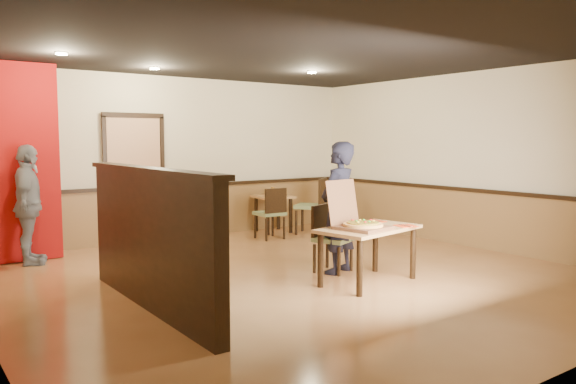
% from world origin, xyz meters
% --- Properties ---
extents(floor, '(7.00, 7.00, 0.00)m').
position_xyz_m(floor, '(0.00, 0.00, 0.00)').
color(floor, '#BF804A').
rests_on(floor, ground).
extents(ceiling, '(7.00, 7.00, 0.00)m').
position_xyz_m(ceiling, '(0.00, 0.00, 2.80)').
color(ceiling, black).
rests_on(ceiling, wall_back).
extents(wall_back, '(7.00, 0.00, 7.00)m').
position_xyz_m(wall_back, '(0.00, 3.50, 1.40)').
color(wall_back, beige).
rests_on(wall_back, floor).
extents(wall_right, '(0.00, 7.00, 7.00)m').
position_xyz_m(wall_right, '(3.50, 0.00, 1.40)').
color(wall_right, beige).
rests_on(wall_right, floor).
extents(wainscot_back, '(7.00, 0.04, 0.90)m').
position_xyz_m(wainscot_back, '(0.00, 3.47, 0.45)').
color(wainscot_back, olive).
rests_on(wainscot_back, floor).
extents(chair_rail_back, '(7.00, 0.06, 0.06)m').
position_xyz_m(chair_rail_back, '(0.00, 3.45, 0.92)').
color(chair_rail_back, black).
rests_on(chair_rail_back, wall_back).
extents(wainscot_right, '(0.04, 7.00, 0.90)m').
position_xyz_m(wainscot_right, '(3.47, 0.00, 0.45)').
color(wainscot_right, olive).
rests_on(wainscot_right, floor).
extents(chair_rail_right, '(0.06, 7.00, 0.06)m').
position_xyz_m(chair_rail_right, '(3.45, 0.00, 0.92)').
color(chair_rail_right, black).
rests_on(chair_rail_right, wall_right).
extents(back_door, '(0.90, 0.06, 2.10)m').
position_xyz_m(back_door, '(-0.80, 3.46, 1.05)').
color(back_door, tan).
rests_on(back_door, wall_back).
extents(booth_partition, '(0.20, 3.10, 1.44)m').
position_xyz_m(booth_partition, '(-2.00, -0.20, 0.74)').
color(booth_partition, black).
rests_on(booth_partition, floor).
extents(spot_a, '(0.14, 0.14, 0.02)m').
position_xyz_m(spot_a, '(-2.30, 1.80, 2.78)').
color(spot_a, beige).
rests_on(spot_a, ceiling).
extents(spot_b, '(0.14, 0.14, 0.02)m').
position_xyz_m(spot_b, '(-0.80, 2.50, 2.78)').
color(spot_b, beige).
rests_on(spot_b, ceiling).
extents(spot_c, '(0.14, 0.14, 0.02)m').
position_xyz_m(spot_c, '(1.40, 1.50, 2.78)').
color(spot_c, beige).
rests_on(spot_c, ceiling).
extents(main_table, '(1.38, 0.95, 0.68)m').
position_xyz_m(main_table, '(0.52, -0.74, 0.57)').
color(main_table, tan).
rests_on(main_table, floor).
extents(diner_chair, '(0.56, 0.56, 0.87)m').
position_xyz_m(diner_chair, '(0.52, 0.00, 0.48)').
color(diner_chair, olive).
rests_on(diner_chair, floor).
extents(side_chair_left, '(0.45, 0.45, 0.90)m').
position_xyz_m(side_chair_left, '(1.24, 2.42, 0.49)').
color(side_chair_left, olive).
rests_on(side_chair_left, floor).
extents(side_chair_right, '(0.71, 0.71, 1.02)m').
position_xyz_m(side_chair_right, '(2.19, 2.43, 0.56)').
color(side_chair_right, olive).
rests_on(side_chair_right, floor).
extents(side_table, '(0.70, 0.70, 0.68)m').
position_xyz_m(side_table, '(1.70, 3.04, 0.51)').
color(side_table, tan).
rests_on(side_table, floor).
extents(diner, '(0.73, 0.61, 1.70)m').
position_xyz_m(diner, '(0.56, -0.13, 0.85)').
color(diner, black).
rests_on(diner, floor).
extents(passerby, '(0.67, 1.05, 1.66)m').
position_xyz_m(passerby, '(-2.58, 2.71, 0.83)').
color(passerby, gray).
rests_on(passerby, floor).
extents(pizza_box, '(0.63, 0.71, 0.56)m').
position_xyz_m(pizza_box, '(0.34, -0.76, 0.75)').
color(pizza_box, brown).
rests_on(pizza_box, main_table).
extents(pizza, '(0.47, 0.47, 0.03)m').
position_xyz_m(pizza, '(0.35, -0.82, 0.73)').
color(pizza, '#D69D4E').
rests_on(pizza, pizza_box).
extents(napkin_near, '(0.28, 0.28, 0.01)m').
position_xyz_m(napkin_near, '(0.95, -0.94, 0.68)').
color(napkin_near, red).
rests_on(napkin_near, main_table).
extents(napkin_far, '(0.25, 0.25, 0.01)m').
position_xyz_m(napkin_far, '(0.89, -0.44, 0.68)').
color(napkin_far, red).
rests_on(napkin_far, main_table).
extents(condiment, '(0.07, 0.07, 0.16)m').
position_xyz_m(condiment, '(1.67, 3.01, 0.76)').
color(condiment, '#8E5D19').
rests_on(condiment, side_table).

